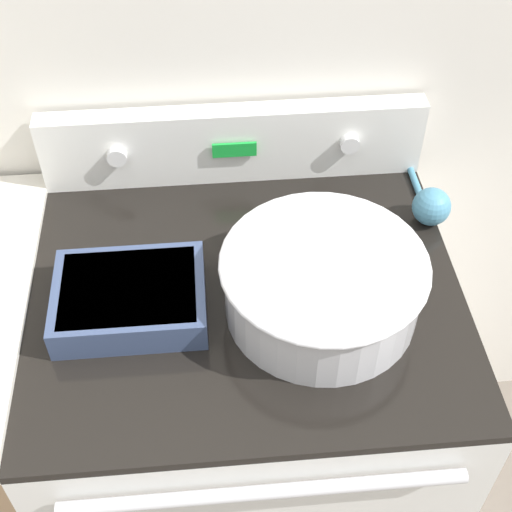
% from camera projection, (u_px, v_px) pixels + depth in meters
% --- Properties ---
extents(kitchen_wall, '(8.00, 0.05, 2.50)m').
position_uv_depth(kitchen_wall, '(229.00, 32.00, 1.35)').
color(kitchen_wall, silver).
rests_on(kitchen_wall, ground_plane).
extents(stove_range, '(0.79, 0.72, 0.95)m').
position_uv_depth(stove_range, '(248.00, 421.00, 1.65)').
color(stove_range, white).
rests_on(stove_range, ground_plane).
extents(control_panel, '(0.79, 0.07, 0.17)m').
position_uv_depth(control_panel, '(233.00, 144.00, 1.47)').
color(control_panel, white).
rests_on(control_panel, stove_range).
extents(mixing_bowl, '(0.36, 0.36, 0.12)m').
position_uv_depth(mixing_bowl, '(323.00, 282.00, 1.22)').
color(mixing_bowl, silver).
rests_on(mixing_bowl, stove_range).
extents(casserole_dish, '(0.26, 0.20, 0.06)m').
position_uv_depth(casserole_dish, '(130.00, 297.00, 1.24)').
color(casserole_dish, '#38476B').
rests_on(casserole_dish, stove_range).
extents(ladle, '(0.08, 0.26, 0.08)m').
position_uv_depth(ladle, '(430.00, 204.00, 1.41)').
color(ladle, teal).
rests_on(ladle, stove_range).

